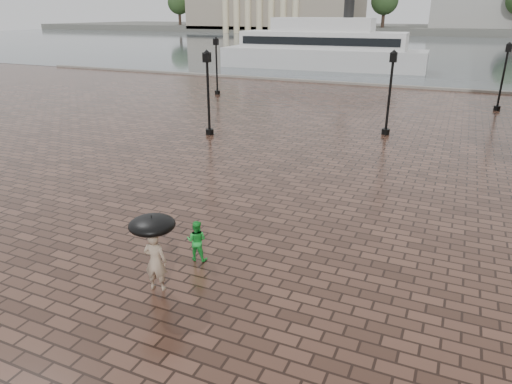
# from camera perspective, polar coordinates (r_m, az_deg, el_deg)

# --- Properties ---
(ground) EXTENTS (300.00, 300.00, 0.00)m
(ground) POSITION_cam_1_polar(r_m,az_deg,el_deg) (14.85, -4.50, -3.91)
(ground) COLOR #331F17
(ground) RESTS_ON ground
(harbour_water) EXTENTS (240.00, 240.00, 0.00)m
(harbour_water) POSITION_cam_1_polar(r_m,az_deg,el_deg) (104.14, 21.23, 16.70)
(harbour_water) COLOR #434B52
(harbour_water) RESTS_ON ground
(quay_edge) EXTENTS (80.00, 0.60, 0.30)m
(quay_edge) POSITION_cam_1_polar(r_m,az_deg,el_deg) (44.68, 15.71, 12.60)
(quay_edge) COLOR slate
(quay_edge) RESTS_ON ground
(far_shore) EXTENTS (300.00, 60.00, 2.00)m
(far_shore) POSITION_cam_1_polar(r_m,az_deg,el_deg) (171.95, 22.94, 18.20)
(far_shore) COLOR #4C4C47
(far_shore) RESTS_ON ground
(far_trees) EXTENTS (188.00, 8.00, 13.50)m
(far_trees) POSITION_cam_1_polar(r_m,az_deg,el_deg) (149.91, 23.06, 21.17)
(far_trees) COLOR #2D2119
(far_trees) RESTS_ON ground
(street_lamps) EXTENTS (21.44, 14.44, 4.40)m
(street_lamps) POSITION_cam_1_polar(r_m,az_deg,el_deg) (30.58, 8.83, 13.73)
(street_lamps) COLOR black
(street_lamps) RESTS_ON ground
(adult_pedestrian) EXTENTS (0.63, 0.49, 1.55)m
(adult_pedestrian) POSITION_cam_1_polar(r_m,az_deg,el_deg) (11.38, -12.46, -8.47)
(adult_pedestrian) COLOR tan
(adult_pedestrian) RESTS_ON ground
(child_pedestrian) EXTENTS (0.64, 0.54, 1.16)m
(child_pedestrian) POSITION_cam_1_polar(r_m,az_deg,el_deg) (12.58, -7.43, -6.04)
(child_pedestrian) COLOR green
(child_pedestrian) RESTS_ON ground
(ferry_near) EXTENTS (24.34, 6.96, 7.90)m
(ferry_near) POSITION_cam_1_polar(r_m,az_deg,el_deg) (57.47, 8.27, 17.38)
(ferry_near) COLOR silver
(ferry_near) RESTS_ON ground
(umbrella) EXTENTS (1.10, 1.10, 1.10)m
(umbrella) POSITION_cam_1_polar(r_m,az_deg,el_deg) (10.93, -12.87, -4.03)
(umbrella) COLOR black
(umbrella) RESTS_ON ground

